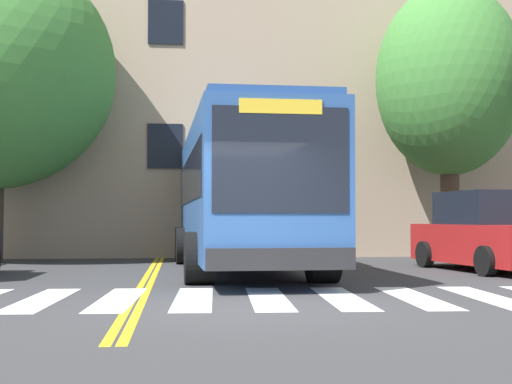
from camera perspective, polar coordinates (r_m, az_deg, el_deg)
ground_plane at (r=10.11m, az=-0.94°, el=-9.22°), size 120.00×120.00×0.00m
crosswalk at (r=11.18m, az=-2.02°, el=-8.51°), size 11.14×3.84×0.01m
lane_line_yellow_inner at (r=25.13m, az=-7.70°, el=-4.92°), size 0.12×36.00×0.01m
lane_line_yellow_outer at (r=25.12m, az=-7.34°, el=-4.92°), size 0.12×36.00×0.01m
city_bus at (r=17.12m, az=-1.23°, el=0.00°), size 3.21×11.34×3.46m
car_red_far_lane at (r=17.81m, az=18.12°, el=-3.27°), size 2.56×4.80×1.89m
traffic_light_overhead at (r=18.96m, az=0.68°, el=3.78°), size 0.35×4.53×4.77m
street_tree_curbside_large at (r=22.22m, az=15.17°, el=8.58°), size 5.14×5.21×8.23m
building_facade at (r=27.14m, az=-7.05°, el=10.15°), size 32.95×8.49×13.98m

